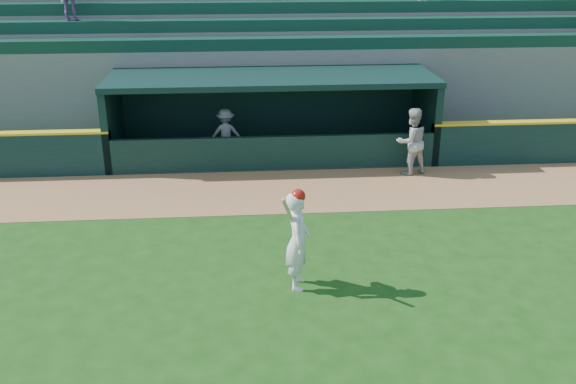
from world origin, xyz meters
TOP-DOWN VIEW (x-y plane):
  - ground at (0.00, 0.00)m, footprint 120.00×120.00m
  - warning_track at (0.00, 4.90)m, footprint 40.00×3.00m
  - dugout_player_front at (3.74, 5.94)m, footprint 1.07×0.94m
  - dugout_player_inside at (-1.37, 7.73)m, footprint 0.97×0.58m
  - dugout at (0.00, 8.00)m, footprint 9.40×2.80m
  - stands at (0.01, 12.57)m, footprint 34.50×6.25m
  - batter_at_plate at (0.06, 0.05)m, footprint 0.60×0.81m

SIDE VIEW (x-z plane):
  - ground at x=0.00m, z-range 0.00..0.00m
  - warning_track at x=0.00m, z-range 0.00..0.01m
  - dugout_player_inside at x=-1.37m, z-range 0.00..1.48m
  - dugout_player_front at x=3.74m, z-range 0.00..1.87m
  - batter_at_plate at x=0.06m, z-range -0.01..1.98m
  - dugout at x=0.00m, z-range 0.13..2.59m
  - stands at x=0.01m, z-range -1.10..5.91m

